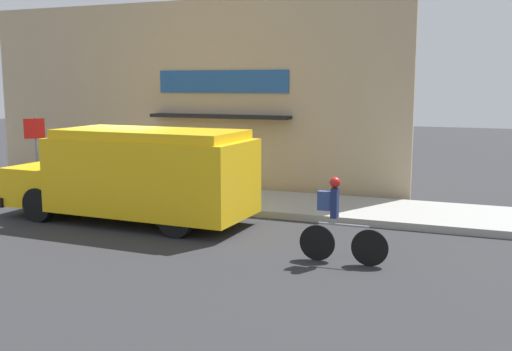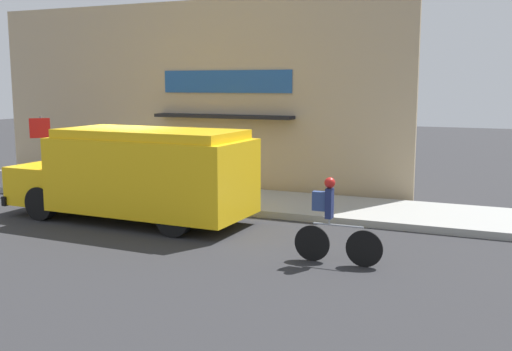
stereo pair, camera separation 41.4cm
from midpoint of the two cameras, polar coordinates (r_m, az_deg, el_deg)
name	(u,v)px [view 1 (the left image)]	position (r m, az deg, el deg)	size (l,w,h in m)	color
ground_plane	(127,206)	(16.94, -12.89, -2.84)	(70.00, 70.00, 0.00)	#2B2B2D
sidewalk	(154,194)	(18.09, -10.35, -1.75)	(28.00, 2.85, 0.18)	#999993
storefront	(182,96)	(19.33, -7.63, 7.48)	(14.45, 0.74, 5.89)	tan
school_bus	(137,174)	(14.74, -12.04, 0.13)	(6.31, 2.72, 2.27)	yellow
cyclist	(337,222)	(11.27, 6.72, -4.45)	(1.69, 0.20, 1.63)	black
stop_sign_post	(36,141)	(19.27, -20.84, 3.12)	(0.45, 0.45, 2.18)	slate
trash_bin	(169,172)	(18.75, -8.88, 0.33)	(0.63, 0.63, 0.91)	#2D5138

